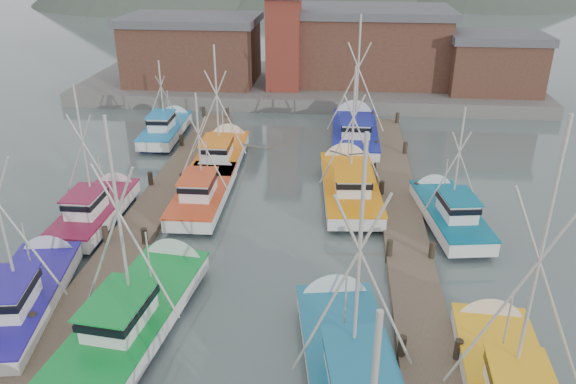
# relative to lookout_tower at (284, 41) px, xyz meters

# --- Properties ---
(ground) EXTENTS (260.00, 260.00, 0.00)m
(ground) POSITION_rel_lookout_tower_xyz_m (2.00, -33.00, -5.55)
(ground) COLOR #51615D
(ground) RESTS_ON ground
(dock_left) EXTENTS (2.30, 46.00, 1.50)m
(dock_left) POSITION_rel_lookout_tower_xyz_m (-5.00, -28.96, -5.34)
(dock_left) COLOR #4C3B2F
(dock_left) RESTS_ON ground
(dock_right) EXTENTS (2.30, 46.00, 1.50)m
(dock_right) POSITION_rel_lookout_tower_xyz_m (9.00, -28.96, -5.34)
(dock_right) COLOR #4C3B2F
(dock_right) RESTS_ON ground
(quay) EXTENTS (44.00, 16.00, 1.20)m
(quay) POSITION_rel_lookout_tower_xyz_m (2.00, 4.00, -4.95)
(quay) COLOR slate
(quay) RESTS_ON ground
(shed_left) EXTENTS (12.72, 8.48, 6.20)m
(shed_left) POSITION_rel_lookout_tower_xyz_m (-9.00, 2.00, -1.21)
(shed_left) COLOR brown
(shed_left) RESTS_ON quay
(shed_center) EXTENTS (14.84, 9.54, 6.90)m
(shed_center) POSITION_rel_lookout_tower_xyz_m (8.00, 4.00, -0.86)
(shed_center) COLOR brown
(shed_center) RESTS_ON quay
(shed_right) EXTENTS (8.48, 6.36, 5.20)m
(shed_right) POSITION_rel_lookout_tower_xyz_m (19.00, 1.00, -1.71)
(shed_right) COLOR brown
(shed_right) RESTS_ON quay
(lookout_tower) EXTENTS (3.60, 3.60, 8.50)m
(lookout_tower) POSITION_rel_lookout_tower_xyz_m (0.00, 0.00, 0.00)
(lookout_tower) COLOR maroon
(lookout_tower) RESTS_ON quay
(boat_4) EXTENTS (4.01, 9.92, 9.82)m
(boat_4) POSITION_rel_lookout_tower_xyz_m (-2.25, -33.53, -4.87)
(boat_4) COLOR #101837
(boat_4) RESTS_ON ground
(boat_5) EXTENTS (4.56, 10.12, 10.29)m
(boat_5) POSITION_rel_lookout_tower_xyz_m (6.06, -35.76, -4.87)
(boat_5) COLOR #101837
(boat_5) RESTS_ON ground
(boat_6) EXTENTS (4.03, 9.01, 9.56)m
(boat_6) POSITION_rel_lookout_tower_xyz_m (-7.34, -33.12, -4.86)
(boat_6) COLOR #101837
(boat_6) RESTS_ON ground
(boat_7) EXTENTS (4.35, 8.97, 10.98)m
(boat_7) POSITION_rel_lookout_tower_xyz_m (11.34, -36.31, -4.86)
(boat_7) COLOR #101837
(boat_7) RESTS_ON ground
(boat_8) EXTENTS (3.04, 8.67, 7.41)m
(boat_8) POSITION_rel_lookout_tower_xyz_m (-2.31, -22.20, -4.88)
(boat_8) COLOR #101837
(boat_8) RESTS_ON ground
(boat_9) EXTENTS (3.89, 10.17, 8.86)m
(boat_9) POSITION_rel_lookout_tower_xyz_m (6.09, -20.34, -4.87)
(boat_9) COLOR #101837
(boat_9) RESTS_ON ground
(boat_10) EXTENTS (3.38, 7.99, 8.33)m
(boat_10) POSITION_rel_lookout_tower_xyz_m (-7.59, -25.05, -4.87)
(boat_10) COLOR #101837
(boat_10) RESTS_ON ground
(boat_11) EXTENTS (3.64, 8.29, 7.31)m
(boat_11) POSITION_rel_lookout_tower_xyz_m (11.39, -23.54, -4.87)
(boat_11) COLOR #101837
(boat_11) RESTS_ON ground
(boat_12) EXTENTS (3.60, 9.10, 8.94)m
(boat_12) POSITION_rel_lookout_tower_xyz_m (-2.57, -16.20, -4.87)
(boat_12) COLOR #101837
(boat_12) RESTS_ON ground
(boat_13) EXTENTS (4.22, 10.50, 10.36)m
(boat_13) POSITION_rel_lookout_tower_xyz_m (6.53, -10.39, -4.87)
(boat_13) COLOR #101837
(boat_13) RESTS_ON ground
(boat_14) EXTENTS (2.82, 8.18, 6.65)m
(boat_14) POSITION_rel_lookout_tower_xyz_m (-7.93, -11.08, -4.88)
(boat_14) COLOR #101837
(boat_14) RESTS_ON ground
(gull_near) EXTENTS (1.55, 0.65, 0.24)m
(gull_near) POSITION_rel_lookout_tower_xyz_m (2.85, -33.17, 2.06)
(gull_near) COLOR gray
(gull_near) RESTS_ON ground
(gull_far) EXTENTS (1.55, 0.64, 0.24)m
(gull_far) POSITION_rel_lookout_tower_xyz_m (5.81, -29.21, 0.40)
(gull_far) COLOR gray
(gull_far) RESTS_ON ground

